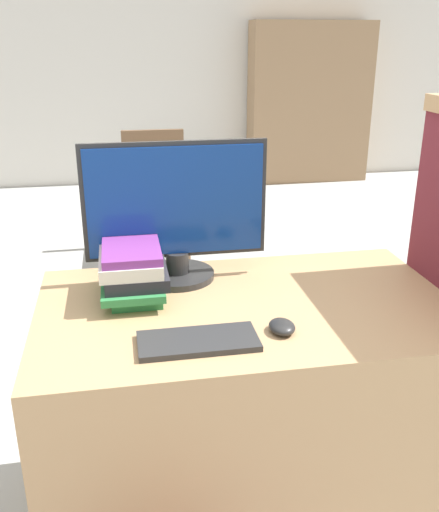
% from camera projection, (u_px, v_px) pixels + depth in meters
% --- Properties ---
extents(wall_back, '(12.00, 0.06, 2.80)m').
position_uv_depth(wall_back, '(144.00, 44.00, 5.73)').
color(wall_back, silver).
rests_on(wall_back, ground_plane).
extents(desk, '(1.21, 0.72, 0.75)m').
position_uv_depth(desk, '(245.00, 412.00, 1.78)').
color(desk, tan).
rests_on(desk, ground_plane).
extents(monitor, '(0.57, 0.23, 0.44)m').
position_uv_depth(monitor, '(176.00, 213.00, 1.75)').
color(monitor, '#282828').
rests_on(monitor, desk).
extents(keyboard, '(0.30, 0.14, 0.02)m').
position_uv_depth(keyboard, '(198.00, 341.00, 1.43)').
color(keyboard, '#2D2D2D').
rests_on(keyboard, desk).
extents(mouse, '(0.07, 0.09, 0.03)m').
position_uv_depth(mouse, '(282.00, 327.00, 1.49)').
color(mouse, '#262626').
rests_on(mouse, desk).
extents(book_stack, '(0.19, 0.27, 0.16)m').
position_uv_depth(book_stack, '(133.00, 272.00, 1.67)').
color(book_stack, '#2D7F42').
rests_on(book_stack, desk).
extents(far_chair, '(0.44, 0.44, 0.86)m').
position_uv_depth(far_chair, '(156.00, 186.00, 4.04)').
color(far_chair, brown).
rests_on(far_chair, ground_plane).
extents(bookshelf_far, '(1.27, 0.32, 1.63)m').
position_uv_depth(bookshelf_far, '(309.00, 104.00, 6.00)').
color(bookshelf_far, '#9E7A56').
rests_on(bookshelf_far, ground_plane).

